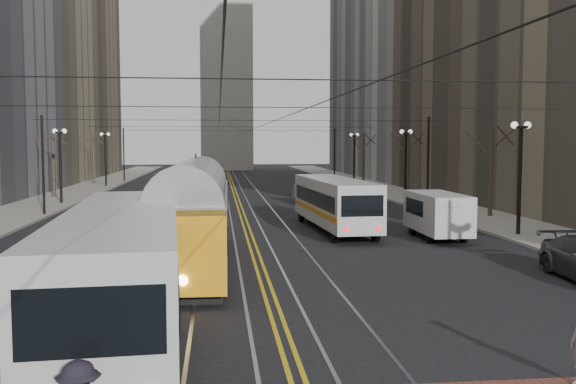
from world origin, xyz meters
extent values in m
plane|color=black|center=(0.00, 0.00, 0.00)|extent=(260.00, 260.00, 0.00)
cube|color=gray|center=(-15.00, 45.00, 0.07)|extent=(5.00, 140.00, 0.15)
cube|color=gray|center=(15.00, 45.00, 0.07)|extent=(5.00, 140.00, 0.15)
cube|color=gray|center=(0.00, 45.00, 0.00)|extent=(4.80, 130.00, 0.02)
cube|color=gold|center=(0.00, 45.00, 0.01)|extent=(0.42, 130.00, 0.01)
cube|color=brown|center=(-25.50, 86.00, 20.00)|extent=(16.00, 20.00, 40.00)
cube|color=brown|center=(25.50, 46.00, 17.00)|extent=(16.00, 20.00, 34.00)
cube|color=slate|center=(25.50, 86.00, 20.00)|extent=(16.00, 20.00, 40.00)
cube|color=#B2AFA5|center=(0.00, 102.00, 28.00)|extent=(9.00, 9.00, 56.00)
cylinder|color=black|center=(-13.70, 38.00, 2.80)|extent=(0.20, 0.20, 5.60)
cylinder|color=black|center=(-13.70, 58.00, 2.80)|extent=(0.20, 0.20, 5.60)
cylinder|color=black|center=(13.70, 18.00, 2.80)|extent=(0.20, 0.20, 5.60)
cylinder|color=black|center=(13.70, 38.00, 2.80)|extent=(0.20, 0.20, 5.60)
cylinder|color=black|center=(13.70, 58.00, 2.80)|extent=(0.20, 0.20, 5.60)
cylinder|color=#382D23|center=(-15.70, 44.00, 2.80)|extent=(0.28, 0.28, 5.60)
cylinder|color=#382D23|center=(-15.70, 62.00, 2.80)|extent=(0.28, 0.28, 5.60)
cylinder|color=#382D23|center=(15.70, 26.00, 2.80)|extent=(0.28, 0.28, 5.60)
cylinder|color=#382D23|center=(15.70, 44.00, 2.80)|extent=(0.28, 0.28, 5.60)
cylinder|color=#382D23|center=(15.70, 62.00, 2.80)|extent=(0.28, 0.28, 5.60)
cylinder|color=black|center=(-1.50, 45.00, 6.00)|extent=(0.03, 120.00, 0.03)
cylinder|color=black|center=(1.50, 45.00, 6.00)|extent=(0.03, 120.00, 0.03)
cylinder|color=black|center=(-12.90, 30.00, 3.30)|extent=(0.16, 0.16, 6.60)
cylinder|color=black|center=(-12.90, 66.00, 3.30)|extent=(0.16, 0.16, 6.60)
cylinder|color=black|center=(12.90, 30.00, 3.30)|extent=(0.16, 0.16, 6.60)
cylinder|color=black|center=(12.90, 66.00, 3.30)|extent=(0.16, 0.16, 6.60)
cube|color=#BBBBBB|center=(-3.95, 2.95, 1.58)|extent=(3.50, 12.75, 3.15)
cube|color=#F7A216|center=(-2.50, 11.92, 1.60)|extent=(2.73, 13.64, 3.21)
cube|color=silver|center=(4.73, 21.26, 1.42)|extent=(3.01, 10.98, 2.83)
cube|color=silver|center=(9.31, 17.73, 1.15)|extent=(2.03, 5.20, 2.29)
imported|color=#3B3D42|center=(6.65, 24.68, 0.81)|extent=(2.28, 4.90, 1.62)
imported|color=#B0B4B8|center=(5.40, 36.63, 0.81)|extent=(1.87, 4.95, 1.61)
camera|label=1|loc=(-1.57, -13.12, 4.82)|focal=40.00mm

